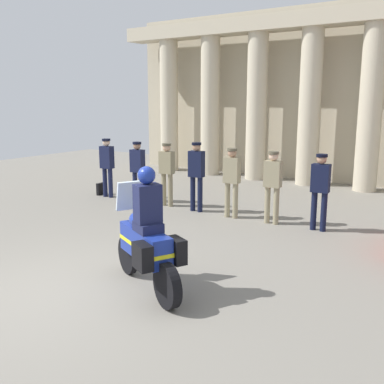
% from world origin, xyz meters
% --- Properties ---
extents(ground_plane, '(28.00, 28.00, 0.00)m').
position_xyz_m(ground_plane, '(0.00, 0.00, 0.00)').
color(ground_plane, gray).
extents(colonnade_backdrop, '(14.85, 1.55, 5.92)m').
position_xyz_m(colonnade_backdrop, '(0.05, 10.91, 3.12)').
color(colonnade_backdrop, '#B6AB91').
rests_on(colonnade_backdrop, ground_plane).
extents(officer_in_row_0, '(0.39, 0.24, 1.71)m').
position_xyz_m(officer_in_row_0, '(-4.08, 5.26, 1.01)').
color(officer_in_row_0, '#141938').
rests_on(officer_in_row_0, ground_plane).
extents(officer_in_row_1, '(0.39, 0.24, 1.67)m').
position_xyz_m(officer_in_row_1, '(-2.97, 5.31, 0.99)').
color(officer_in_row_1, '#141938').
rests_on(officer_in_row_1, ground_plane).
extents(officer_in_row_2, '(0.39, 0.24, 1.69)m').
position_xyz_m(officer_in_row_2, '(-1.96, 5.32, 1.00)').
color(officer_in_row_2, '#847A5B').
rests_on(officer_in_row_2, ground_plane).
extents(officer_in_row_3, '(0.39, 0.24, 1.77)m').
position_xyz_m(officer_in_row_3, '(-0.98, 5.26, 1.04)').
color(officer_in_row_3, black).
rests_on(officer_in_row_3, ground_plane).
extents(officer_in_row_4, '(0.39, 0.24, 1.69)m').
position_xyz_m(officer_in_row_4, '(0.06, 5.22, 1.00)').
color(officer_in_row_4, gray).
rests_on(officer_in_row_4, ground_plane).
extents(officer_in_row_5, '(0.39, 0.24, 1.68)m').
position_xyz_m(officer_in_row_5, '(1.10, 5.26, 0.99)').
color(officer_in_row_5, gray).
rests_on(officer_in_row_5, ground_plane).
extents(officer_in_row_6, '(0.39, 0.24, 1.68)m').
position_xyz_m(officer_in_row_6, '(2.18, 5.32, 0.99)').
color(officer_in_row_6, black).
rests_on(officer_in_row_6, ground_plane).
extents(motorcycle_with_rider, '(1.92, 1.13, 1.90)m').
position_xyz_m(motorcycle_with_rider, '(1.10, 0.78, 0.79)').
color(motorcycle_with_rider, black).
rests_on(motorcycle_with_rider, ground_plane).
extents(briefcase_on_ground, '(0.10, 0.32, 0.36)m').
position_xyz_m(briefcase_on_ground, '(-4.48, 5.37, 0.18)').
color(briefcase_on_ground, black).
rests_on(briefcase_on_ground, ground_plane).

